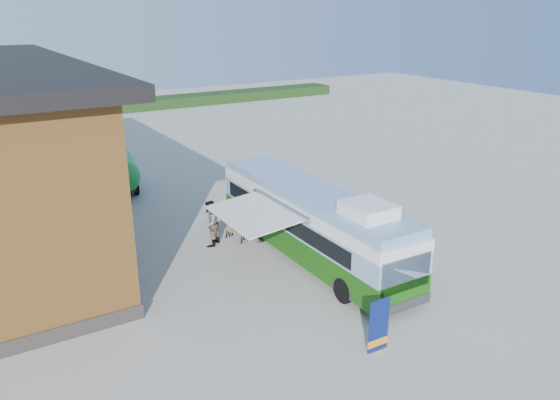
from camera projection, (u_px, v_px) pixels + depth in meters
ground at (308, 270)px, 20.92m from camera, size 100.00×100.00×0.00m
hedge at (162, 103)px, 55.26m from camera, size 40.00×3.00×1.00m
bus at (312, 220)px, 21.51m from camera, size 2.49×10.94×3.35m
awning at (258, 213)px, 19.92m from camera, size 2.45×3.94×0.49m
banner at (378, 330)px, 15.81m from camera, size 0.74×0.19×1.69m
picnic_table at (243, 226)px, 23.81m from camera, size 1.51×1.43×0.70m
person_a at (272, 209)px, 24.79m from camera, size 0.76×0.71×1.75m
person_b at (210, 224)px, 22.82m from camera, size 1.22×1.18×1.98m
slurry_tanker at (120, 168)px, 29.86m from camera, size 2.35×5.67×2.12m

